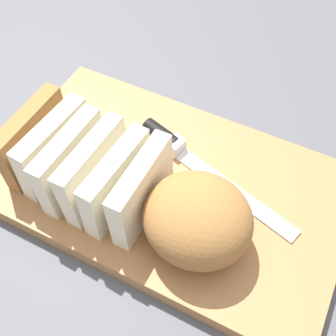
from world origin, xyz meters
TOP-DOWN VIEW (x-y plane):
  - ground_plane at (0.00, 0.00)m, footprint 3.00×3.00m
  - cutting_board at (0.00, 0.00)m, footprint 0.47×0.30m
  - bread_loaf at (0.01, 0.05)m, footprint 0.32×0.14m
  - bread_knife at (0.00, -0.05)m, footprint 0.24×0.10m
  - crumb_near_knife at (-0.04, 0.03)m, footprint 0.01×0.01m
  - crumb_near_loaf at (-0.05, -0.01)m, footprint 0.00×0.00m
  - crumb_stray_left at (0.04, -0.06)m, footprint 0.00×0.00m

SIDE VIEW (x-z plane):
  - ground_plane at x=0.00m, z-range 0.00..0.00m
  - cutting_board at x=0.00m, z-range 0.00..0.03m
  - crumb_stray_left at x=0.04m, z-range 0.03..0.03m
  - crumb_near_loaf at x=-0.05m, z-range 0.03..0.03m
  - crumb_near_knife at x=-0.04m, z-range 0.03..0.03m
  - bread_knife at x=0.00m, z-range 0.02..0.05m
  - bread_loaf at x=0.01m, z-range 0.02..0.11m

